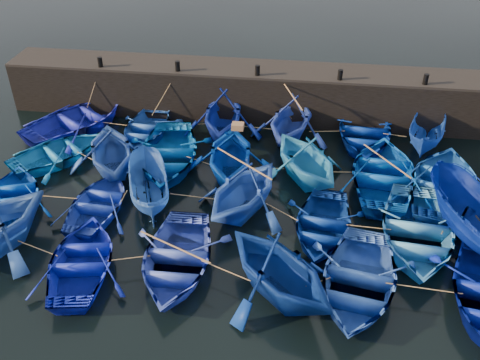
# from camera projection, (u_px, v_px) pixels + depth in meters

# --- Properties ---
(ground) EXTENTS (120.00, 120.00, 0.00)m
(ground) POSITION_uv_depth(u_px,v_px,m) (229.00, 244.00, 19.85)
(ground) COLOR black
(ground) RESTS_ON ground
(quay_wall) EXTENTS (26.00, 2.50, 2.50)m
(quay_wall) POSITION_uv_depth(u_px,v_px,m) (259.00, 93.00, 27.74)
(quay_wall) COLOR black
(quay_wall) RESTS_ON ground
(quay_top) EXTENTS (26.00, 2.50, 0.12)m
(quay_top) POSITION_uv_depth(u_px,v_px,m) (259.00, 69.00, 27.01)
(quay_top) COLOR black
(quay_top) RESTS_ON quay_wall
(bollard_0) EXTENTS (0.24, 0.24, 0.50)m
(bollard_0) POSITION_uv_depth(u_px,v_px,m) (100.00, 62.00, 26.98)
(bollard_0) COLOR black
(bollard_0) RESTS_ON quay_top
(bollard_1) EXTENTS (0.24, 0.24, 0.50)m
(bollard_1) POSITION_uv_depth(u_px,v_px,m) (177.00, 66.00, 26.53)
(bollard_1) COLOR black
(bollard_1) RESTS_ON quay_top
(bollard_2) EXTENTS (0.24, 0.24, 0.50)m
(bollard_2) POSITION_uv_depth(u_px,v_px,m) (257.00, 70.00, 26.09)
(bollard_2) COLOR black
(bollard_2) RESTS_ON quay_top
(bollard_3) EXTENTS (0.24, 0.24, 0.50)m
(bollard_3) POSITION_uv_depth(u_px,v_px,m) (340.00, 75.00, 25.65)
(bollard_3) COLOR black
(bollard_3) RESTS_ON quay_top
(bollard_4) EXTENTS (0.24, 0.24, 0.50)m
(bollard_4) POSITION_uv_depth(u_px,v_px,m) (426.00, 79.00, 25.21)
(bollard_4) COLOR black
(bollard_4) RESTS_ON quay_top
(boat_0) EXTENTS (6.53, 6.94, 1.17)m
(boat_0) POSITION_uv_depth(u_px,v_px,m) (78.00, 120.00, 26.71)
(boat_0) COLOR #121A94
(boat_0) RESTS_ON ground
(boat_1) EXTENTS (3.19, 4.43, 0.91)m
(boat_1) POSITION_uv_depth(u_px,v_px,m) (146.00, 128.00, 26.23)
(boat_1) COLOR #16429D
(boat_1) RESTS_ON ground
(boat_2) EXTENTS (4.18, 4.76, 2.37)m
(boat_2) POSITION_uv_depth(u_px,v_px,m) (223.00, 113.00, 25.98)
(boat_2) COLOR navy
(boat_2) RESTS_ON ground
(boat_3) EXTENTS (4.68, 5.15, 2.34)m
(boat_3) POSITION_uv_depth(u_px,v_px,m) (291.00, 119.00, 25.53)
(boat_3) COLOR #213B9D
(boat_3) RESTS_ON ground
(boat_4) EXTENTS (4.04, 5.50, 1.11)m
(boat_4) POSITION_uv_depth(u_px,v_px,m) (364.00, 132.00, 25.72)
(boat_4) COLOR navy
(boat_4) RESTS_ON ground
(boat_5) EXTENTS (2.66, 4.44, 1.61)m
(boat_5) POSITION_uv_depth(u_px,v_px,m) (427.00, 133.00, 25.12)
(boat_5) COLOR #143E9E
(boat_5) RESTS_ON ground
(boat_6) EXTENTS (5.39, 5.53, 0.94)m
(boat_6) POSITION_uv_depth(u_px,v_px,m) (59.00, 152.00, 24.36)
(boat_6) COLOR #0F65B5
(boat_6) RESTS_ON ground
(boat_7) EXTENTS (5.32, 5.65, 2.36)m
(boat_7) POSITION_uv_depth(u_px,v_px,m) (111.00, 149.00, 23.18)
(boat_7) COLOR navy
(boat_7) RESTS_ON ground
(boat_8) EXTENTS (4.69, 6.06, 1.16)m
(boat_8) POSITION_uv_depth(u_px,v_px,m) (167.00, 154.00, 23.98)
(boat_8) COLOR #034B98
(boat_8) RESTS_ON ground
(boat_9) EXTENTS (4.35, 4.93, 2.42)m
(boat_9) POSITION_uv_depth(u_px,v_px,m) (231.00, 153.00, 22.85)
(boat_9) COLOR #002C8D
(boat_9) RESTS_ON ground
(boat_10) EXTENTS (5.62, 5.82, 2.35)m
(boat_10) POSITION_uv_depth(u_px,v_px,m) (306.00, 158.00, 22.61)
(boat_10) COLOR blue
(boat_10) RESTS_ON ground
(boat_11) EXTENTS (4.61, 6.08, 1.19)m
(boat_11) POSITION_uv_depth(u_px,v_px,m) (384.00, 173.00, 22.69)
(boat_11) COLOR #013C9D
(boat_11) RESTS_ON ground
(boat_12) EXTENTS (5.56, 6.67, 1.19)m
(boat_12) POSITION_uv_depth(u_px,v_px,m) (444.00, 183.00, 22.07)
(boat_12) COLOR #114CA5
(boat_12) RESTS_ON ground
(boat_13) EXTENTS (4.32, 5.03, 0.88)m
(boat_13) POSITION_uv_depth(u_px,v_px,m) (14.00, 196.00, 21.60)
(boat_13) COLOR #0034A1
(boat_13) RESTS_ON ground
(boat_14) EXTENTS (3.18, 4.31, 0.87)m
(boat_14) POSITION_uv_depth(u_px,v_px,m) (99.00, 203.00, 21.22)
(boat_14) COLOR #1C37BB
(boat_14) RESTS_ON ground
(boat_15) EXTENTS (2.90, 4.45, 1.61)m
(boat_15) POSITION_uv_depth(u_px,v_px,m) (148.00, 187.00, 21.49)
(boat_15) COLOR #2453A4
(boat_15) RESTS_ON ground
(boat_16) EXTENTS (5.33, 5.62, 2.32)m
(boat_16) POSITION_uv_depth(u_px,v_px,m) (244.00, 189.00, 20.74)
(boat_16) COLOR blue
(boat_16) RESTS_ON ground
(boat_17) EXTENTS (3.69, 4.77, 0.91)m
(boat_17) POSITION_uv_depth(u_px,v_px,m) (322.00, 225.00, 20.04)
(boat_17) COLOR navy
(boat_17) RESTS_ON ground
(boat_18) EXTENTS (4.39, 5.86, 1.16)m
(boat_18) POSITION_uv_depth(u_px,v_px,m) (416.00, 231.00, 19.54)
(boat_18) COLOR blue
(boat_18) RESTS_ON ground
(boat_19) EXTENTS (3.83, 5.67, 2.05)m
(boat_19) POSITION_uv_depth(u_px,v_px,m) (473.00, 220.00, 19.35)
(boat_19) COLOR navy
(boat_19) RESTS_ON ground
(boat_21) EXTENTS (4.01, 5.05, 0.94)m
(boat_21) POSITION_uv_depth(u_px,v_px,m) (83.00, 260.00, 18.43)
(boat_21) COLOR #0A17A0
(boat_21) RESTS_ON ground
(boat_22) EXTENTS (3.72, 5.09, 1.04)m
(boat_22) POSITION_uv_depth(u_px,v_px,m) (176.00, 259.00, 18.41)
(boat_22) COLOR #2B41B4
(boat_22) RESTS_ON ground
(boat_23) EXTENTS (6.13, 6.11, 2.45)m
(boat_23) POSITION_uv_depth(u_px,v_px,m) (279.00, 268.00, 17.01)
(boat_23) COLOR navy
(boat_23) RESTS_ON ground
(boat_24) EXTENTS (4.53, 5.72, 1.07)m
(boat_24) POSITION_uv_depth(u_px,v_px,m) (358.00, 281.00, 17.52)
(boat_24) COLOR #234CB2
(boat_24) RESTS_ON ground
(wooden_crate) EXTENTS (0.50, 0.41, 0.25)m
(wooden_crate) POSITION_uv_depth(u_px,v_px,m) (238.00, 126.00, 22.07)
(wooden_crate) COLOR brown
(wooden_crate) RESTS_ON boat_9
(mooring_ropes) EXTENTS (17.07, 11.90, 2.10)m
(mooring_ropes) POSITION_uv_depth(u_px,v_px,m) (239.00, 154.00, 23.41)
(mooring_ropes) COLOR tan
(mooring_ropes) RESTS_ON ground
(loose_oars) EXTENTS (9.85, 11.68, 1.36)m
(loose_oars) POSITION_uv_depth(u_px,v_px,m) (281.00, 161.00, 21.34)
(loose_oars) COLOR #99724C
(loose_oars) RESTS_ON ground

